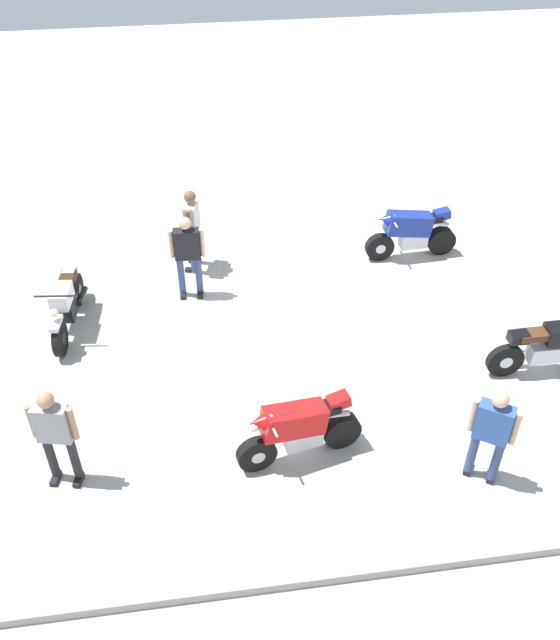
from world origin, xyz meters
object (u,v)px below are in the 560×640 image
Objects in this scene: person_in_blue_shirt at (491,431)px; motorcycle_red_sportbike at (299,428)px; person_in_white_shirt at (192,225)px; motorcycle_black_cruiser at (548,347)px; motorcycle_blue_sportbike at (412,232)px; person_in_gray_shirt at (55,432)px; person_in_black_shirt at (188,252)px; motorcycle_silver_cruiser at (67,304)px.

motorcycle_red_sportbike is at bearing 106.79° from person_in_blue_shirt.
motorcycle_red_sportbike is at bearing 118.35° from person_in_white_shirt.
motorcycle_black_cruiser is at bearing -176.31° from motorcycle_red_sportbike.
motorcycle_blue_sportbike is 1.01× the size of motorcycle_red_sportbike.
person_in_white_shirt is (-2.11, -5.19, 0.02)m from person_in_gray_shirt.
person_in_blue_shirt is 6.47m from person_in_black_shirt.
motorcycle_red_sportbike is at bearing 51.83° from motorcycle_silver_cruiser.
motorcycle_red_sportbike is 1.12× the size of person_in_gray_shirt.
person_in_white_shirt is at bearing 170.53° from person_in_gray_shirt.
motorcycle_black_cruiser is at bearing 65.67° from person_in_black_shirt.
motorcycle_silver_cruiser is at bearing 88.48° from person_in_blue_shirt.
motorcycle_silver_cruiser is 7.66m from person_in_blue_shirt.
person_in_blue_shirt is (-6.24, 4.41, 0.48)m from motorcycle_silver_cruiser.
motorcycle_red_sportbike is (-3.69, 3.63, 0.07)m from motorcycle_silver_cruiser.
motorcycle_silver_cruiser is 1.07× the size of motorcycle_red_sportbike.
person_in_gray_shirt is at bearing 10.78° from motorcycle_silver_cruiser.
motorcycle_black_cruiser is at bearing 111.42° from person_in_gray_shirt.
motorcycle_black_cruiser is 4.63m from motorcycle_red_sportbike.
motorcycle_red_sportbike is at bearing 54.81° from motorcycle_blue_sportbike.
motorcycle_black_cruiser is 7.97m from person_in_gray_shirt.
motorcycle_black_cruiser is 3.97m from motorcycle_blue_sportbike.
person_in_blue_shirt reaches higher than motorcycle_red_sportbike.
motorcycle_blue_sportbike is 1.11× the size of person_in_white_shirt.
motorcycle_black_cruiser is 6.64m from person_in_black_shirt.
motorcycle_silver_cruiser is 5.17m from motorcycle_red_sportbike.
person_in_white_shirt is at bearing -88.28° from motorcycle_red_sportbike.
motorcycle_silver_cruiser is 1.07× the size of motorcycle_blue_sportbike.
person_in_black_shirt is at bearing 113.45° from motorcycle_silver_cruiser.
motorcycle_black_cruiser is at bearing 159.75° from person_in_white_shirt.
person_in_gray_shirt is at bearing -171.52° from motorcycle_black_cruiser.
person_in_gray_shirt reaches higher than motorcycle_black_cruiser.
person_in_white_shirt is 1.02× the size of person_in_black_shirt.
person_in_white_shirt is at bearing 130.53° from motorcycle_silver_cruiser.
motorcycle_silver_cruiser is at bearing -56.81° from motorcycle_red_sportbike.
motorcycle_blue_sportbike is 4.70m from person_in_black_shirt.
motorcycle_red_sportbike reaches higher than motorcycle_silver_cruiser.
motorcycle_blue_sportbike is (1.26, -3.77, 0.07)m from motorcycle_black_cruiser.
person_in_white_shirt is (4.50, -0.21, 0.43)m from motorcycle_blue_sportbike.
motorcycle_blue_sportbike is 8.28m from person_in_gray_shirt.
person_in_white_shirt reaches higher than motorcycle_red_sportbike.
motorcycle_blue_sportbike is 1.13× the size of person_in_gray_shirt.
motorcycle_red_sportbike is at bearing 101.71° from person_in_gray_shirt.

